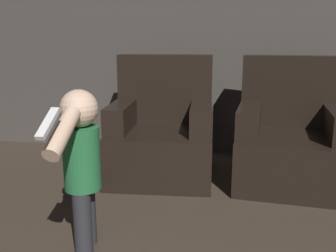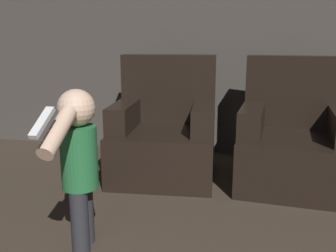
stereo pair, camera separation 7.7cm
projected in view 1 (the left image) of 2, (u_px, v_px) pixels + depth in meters
wall_back at (181, 13)px, 3.41m from camera, size 8.40×0.05×2.60m
armchair_left at (162, 135)px, 2.98m from camera, size 0.84×0.83×0.94m
armchair_right at (291, 141)px, 2.81m from camera, size 0.84×0.84×0.94m
person_toddler at (81, 159)px, 1.83m from camera, size 0.18×0.57×0.83m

